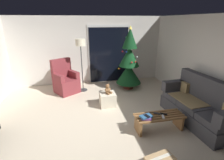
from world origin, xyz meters
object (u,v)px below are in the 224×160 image
(armchair, at_px, (65,81))
(floor_lamp, at_px, (81,48))
(coffee_table, at_px, (159,120))
(remote_silver, at_px, (163,117))
(teddy_bear_chestnut, at_px, (108,89))
(teddy_bear_cream_by_tree, at_px, (107,88))
(book_stack, at_px, (146,117))
(christmas_tree, at_px, (129,62))
(remote_black, at_px, (164,114))
(ottoman, at_px, (108,99))
(couch, at_px, (199,106))
(cell_phone, at_px, (147,116))
(remote_graphite, at_px, (157,113))

(armchair, xyz_separation_m, floor_lamp, (0.58, 0.02, 1.10))
(armchair, bearing_deg, coffee_table, -51.18)
(remote_silver, height_order, teddy_bear_chestnut, teddy_bear_chestnut)
(teddy_bear_cream_by_tree, bearing_deg, book_stack, -81.05)
(christmas_tree, bearing_deg, remote_black, -89.35)
(book_stack, bearing_deg, ottoman, 111.22)
(couch, xyz_separation_m, christmas_tree, (-1.02, 2.40, 0.56))
(remote_silver, xyz_separation_m, teddy_bear_chestnut, (-0.94, 1.46, 0.12))
(couch, relative_size, floor_lamp, 1.12)
(cell_phone, distance_m, teddy_bear_cream_by_tree, 2.49)
(coffee_table, distance_m, cell_phone, 0.41)
(teddy_bear_cream_by_tree, bearing_deg, couch, -50.63)
(floor_lamp, bearing_deg, teddy_bear_chestnut, -63.63)
(teddy_bear_chestnut, bearing_deg, cell_phone, -68.75)
(armchair, height_order, teddy_bear_cream_by_tree, armchair)
(teddy_bear_cream_by_tree, bearing_deg, cell_phone, -80.88)
(book_stack, bearing_deg, teddy_bear_chestnut, 111.14)
(ottoman, distance_m, teddy_bear_cream_by_tree, 1.00)
(teddy_bear_chestnut, bearing_deg, teddy_bear_cream_by_tree, 80.05)
(remote_black, height_order, book_stack, book_stack)
(remote_black, bearing_deg, christmas_tree, -147.79)
(remote_silver, height_order, floor_lamp, floor_lamp)
(remote_black, relative_size, christmas_tree, 0.07)
(remote_graphite, height_order, book_stack, book_stack)
(remote_silver, height_order, teddy_bear_cream_by_tree, remote_silver)
(couch, bearing_deg, book_stack, -172.15)
(floor_lamp, distance_m, teddy_bear_chestnut, 1.76)
(floor_lamp, bearing_deg, christmas_tree, -4.76)
(remote_black, distance_m, book_stack, 0.46)
(remote_silver, relative_size, cell_phone, 1.08)
(remote_silver, bearing_deg, coffee_table, -51.91)
(armchair, distance_m, floor_lamp, 1.25)
(book_stack, distance_m, armchair, 3.24)
(couch, distance_m, christmas_tree, 2.66)
(christmas_tree, bearing_deg, armchair, 176.92)
(remote_graphite, distance_m, cell_phone, 0.35)
(couch, xyz_separation_m, cell_phone, (-1.43, -0.22, 0.05))
(floor_lamp, relative_size, teddy_bear_chestnut, 6.25)
(couch, distance_m, floor_lamp, 3.82)
(coffee_table, xyz_separation_m, floor_lamp, (-1.55, 2.66, 1.26))
(book_stack, relative_size, ottoman, 0.64)
(christmas_tree, relative_size, ottoman, 4.97)
(remote_graphite, bearing_deg, remote_silver, -117.78)
(remote_silver, distance_m, cell_phone, 0.38)
(remote_black, distance_m, teddy_bear_cream_by_tree, 2.50)
(remote_black, height_order, armchair, armchair)
(remote_graphite, bearing_deg, book_stack, 152.14)
(ottoman, distance_m, teddy_bear_chestnut, 0.31)
(remote_silver, relative_size, christmas_tree, 0.07)
(christmas_tree, bearing_deg, ottoman, -130.55)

